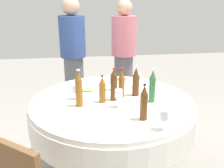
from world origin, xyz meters
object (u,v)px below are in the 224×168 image
(bottle_green_inner, at_px, (152,87))
(bottle_amber_outer, at_px, (121,84))
(bottle_brown_west, at_px, (136,82))
(person_west, at_px, (73,57))
(plate_far, at_px, (122,80))
(bottle_amber_left, at_px, (102,90))
(wine_glass_outer, at_px, (75,89))
(plate_south, at_px, (88,91))
(bottle_brown_near, at_px, (144,103))
(bottle_amber_rear, at_px, (79,89))
(person_rear, at_px, (124,56))
(wine_glass_left, at_px, (138,77))
(bottle_brown_mid, at_px, (114,85))
(wine_glass_mid, at_px, (164,115))
(wine_glass_south, at_px, (113,81))
(wine_glass_inner, at_px, (119,94))
(plate_front, at_px, (85,119))
(dining_table, at_px, (112,114))
(plate_east, at_px, (49,107))

(bottle_green_inner, height_order, bottle_amber_outer, bottle_green_inner)
(bottle_brown_west, xyz_separation_m, person_west, (-0.58, 1.21, -0.02))
(bottle_green_inner, height_order, plate_far, bottle_green_inner)
(bottle_amber_left, xyz_separation_m, wine_glass_outer, (-0.24, 0.10, -0.01))
(plate_south, bearing_deg, bottle_brown_near, -58.39)
(bottle_amber_outer, relative_size, plate_south, 1.08)
(person_west, bearing_deg, bottle_amber_rear, -102.82)
(bottle_green_inner, bearing_deg, person_rear, 89.77)
(bottle_amber_left, distance_m, wine_glass_outer, 0.26)
(bottle_amber_outer, height_order, person_rear, person_rear)
(wine_glass_left, bearing_deg, bottle_amber_rear, -145.91)
(bottle_brown_west, bearing_deg, person_rear, 84.80)
(bottle_amber_left, bearing_deg, bottle_brown_mid, 21.06)
(bottle_brown_near, relative_size, person_west, 0.18)
(wine_glass_mid, height_order, wine_glass_south, wine_glass_mid)
(wine_glass_inner, relative_size, plate_far, 0.72)
(bottle_brown_west, relative_size, wine_glass_left, 1.99)
(wine_glass_outer, bearing_deg, plate_south, 55.22)
(wine_glass_left, bearing_deg, wine_glass_outer, -158.04)
(wine_glass_left, relative_size, plate_front, 0.67)
(bottle_green_inner, height_order, bottle_brown_mid, bottle_green_inner)
(plate_south, xyz_separation_m, plate_far, (0.39, 0.28, -0.00))
(wine_glass_outer, relative_size, wine_glass_mid, 0.95)
(bottle_brown_mid, bearing_deg, bottle_amber_left, -158.94)
(dining_table, distance_m, plate_front, 0.47)
(dining_table, distance_m, bottle_brown_mid, 0.29)
(bottle_amber_left, height_order, plate_east, bottle_amber_left)
(dining_table, bearing_deg, wine_glass_south, 80.84)
(dining_table, xyz_separation_m, bottle_amber_rear, (-0.29, -0.09, 0.30))
(bottle_brown_west, distance_m, plate_south, 0.48)
(plate_far, bearing_deg, bottle_amber_outer, -100.64)
(bottle_green_inner, height_order, plate_front, bottle_green_inner)
(plate_east, bearing_deg, plate_far, 40.53)
(bottle_brown_west, distance_m, bottle_brown_mid, 0.23)
(dining_table, distance_m, bottle_brown_west, 0.37)
(bottle_amber_left, xyz_separation_m, wine_glass_left, (0.41, 0.36, -0.02))
(person_rear, xyz_separation_m, person_west, (-0.70, -0.04, 0.02))
(wine_glass_outer, bearing_deg, wine_glass_mid, -46.93)
(bottle_green_inner, distance_m, plate_far, 0.63)
(wine_glass_left, height_order, wine_glass_outer, wine_glass_outer)
(plate_front, height_order, person_west, person_west)
(bottle_green_inner, height_order, wine_glass_left, bottle_green_inner)
(bottle_brown_near, distance_m, bottle_amber_outer, 0.48)
(bottle_amber_left, xyz_separation_m, person_west, (-0.26, 1.33, -0.00))
(person_rear, bearing_deg, plate_east, -107.09)
(bottle_green_inner, bearing_deg, dining_table, 165.90)
(bottle_brown_near, bearing_deg, wine_glass_left, 79.58)
(person_rear, bearing_deg, bottle_brown_west, -80.50)
(bottle_green_inner, xyz_separation_m, bottle_brown_mid, (-0.33, 0.09, -0.00))
(bottle_brown_west, height_order, bottle_brown_mid, bottle_brown_mid)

